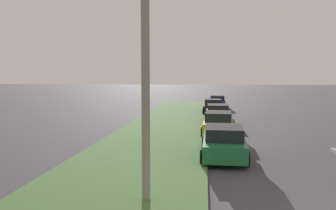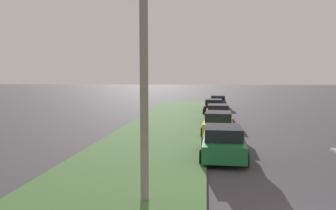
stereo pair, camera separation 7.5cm
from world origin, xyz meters
name	(u,v)px [view 1 (the left image)]	position (x,y,z in m)	size (l,w,h in m)	color
grass_median	(150,145)	(10.00, 6.22, 0.06)	(60.00, 6.00, 0.12)	#477238
parked_car_green	(223,142)	(7.88, 2.49, 0.72)	(4.33, 2.08, 1.47)	#1E6B38
parked_car_yellow	(218,123)	(13.91, 2.50, 0.72)	(4.38, 2.17, 1.47)	gold
parked_car_red	(217,114)	(19.49, 2.34, 0.72)	(4.30, 2.02, 1.47)	red
parked_car_black	(213,107)	(25.71, 2.55, 0.72)	(4.33, 2.08, 1.47)	black
parked_car_blue	(217,102)	(32.15, 1.87, 0.72)	(4.36, 2.14, 1.47)	#23389E
streetlight	(158,52)	(2.34, 4.67, 4.39)	(0.88, 2.85, 7.50)	gray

